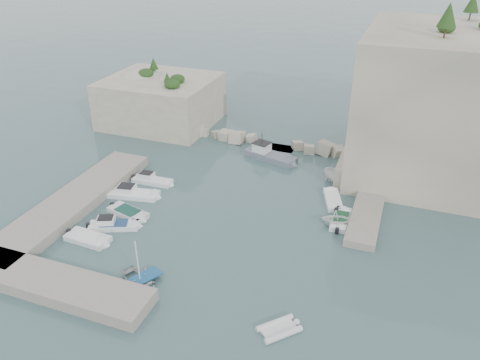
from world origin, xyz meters
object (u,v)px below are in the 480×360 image
(motorboat_e, at_px, (88,241))
(tender_east_c, at_px, (333,202))
(tender_east_b, at_px, (341,222))
(work_boat, at_px, (270,159))
(motorboat_a, at_px, (153,183))
(tender_east_a, at_px, (336,225))
(inflatable_dinghy, at_px, (279,331))
(tender_east_d, at_px, (344,183))
(rowboat, at_px, (141,284))
(motorboat_c, at_px, (128,215))
(motorboat_b, at_px, (134,196))
(motorboat_d, at_px, (115,228))

(motorboat_e, relative_size, tender_east_c, 0.96)
(tender_east_b, xyz_separation_m, work_boat, (-11.25, 11.70, 0.00))
(motorboat_a, distance_m, tender_east_a, 22.38)
(inflatable_dinghy, height_order, tender_east_d, tender_east_d)
(rowboat, bearing_deg, inflatable_dinghy, -67.75)
(motorboat_c, xyz_separation_m, rowboat, (7.01, -9.17, 0.00))
(motorboat_b, height_order, rowboat, motorboat_b)
(motorboat_b, relative_size, motorboat_e, 1.28)
(tender_east_a, height_order, tender_east_b, tender_east_a)
(work_boat, bearing_deg, motorboat_d, -100.14)
(motorboat_c, distance_m, tender_east_b, 22.50)
(motorboat_d, bearing_deg, work_boat, 40.56)
(inflatable_dinghy, bearing_deg, motorboat_b, 100.49)
(tender_east_a, bearing_deg, motorboat_d, 97.89)
(motorboat_d, height_order, tender_east_b, motorboat_d)
(motorboat_a, relative_size, work_boat, 0.69)
(motorboat_d, height_order, inflatable_dinghy, motorboat_d)
(motorboat_a, xyz_separation_m, tender_east_d, (21.56, 7.92, 0.00))
(motorboat_c, distance_m, tender_east_c, 22.48)
(motorboat_d, relative_size, work_boat, 0.71)
(inflatable_dinghy, height_order, tender_east_c, tender_east_c)
(motorboat_e, xyz_separation_m, tender_east_d, (21.60, 20.48, 0.00))
(rowboat, xyz_separation_m, inflatable_dinghy, (12.66, -0.96, 0.00))
(rowboat, distance_m, tender_east_d, 27.70)
(motorboat_c, xyz_separation_m, tender_east_b, (21.53, 6.53, 0.00))
(motorboat_b, relative_size, rowboat, 1.47)
(motorboat_c, bearing_deg, tender_east_b, 31.46)
(inflatable_dinghy, bearing_deg, work_boat, 61.78)
(motorboat_c, xyz_separation_m, tender_east_d, (20.47, 15.05, 0.00))
(inflatable_dinghy, height_order, work_boat, work_boat)
(motorboat_d, bearing_deg, tender_east_d, 17.56)
(motorboat_d, distance_m, tender_east_a, 22.78)
(motorboat_e, height_order, inflatable_dinghy, motorboat_e)
(motorboat_b, relative_size, tender_east_c, 1.22)
(motorboat_a, distance_m, tender_east_b, 22.63)
(motorboat_a, bearing_deg, inflatable_dinghy, -41.99)
(motorboat_b, bearing_deg, motorboat_d, -86.83)
(motorboat_e, height_order, rowboat, rowboat)
(motorboat_b, relative_size, motorboat_c, 1.22)
(motorboat_d, xyz_separation_m, tender_east_d, (20.42, 17.70, 0.00))
(motorboat_a, xyz_separation_m, rowboat, (8.10, -16.29, 0.00))
(motorboat_d, height_order, tender_east_d, tender_east_d)
(motorboat_a, distance_m, motorboat_e, 12.55)
(motorboat_d, xyz_separation_m, inflatable_dinghy, (19.62, -7.47, 0.00))
(tender_east_d, bearing_deg, tender_east_c, 173.30)
(rowboat, relative_size, tender_east_d, 0.83)
(motorboat_e, distance_m, rowboat, 8.95)
(motorboat_e, height_order, tender_east_b, same)
(tender_east_a, distance_m, tender_east_b, 0.88)
(motorboat_b, bearing_deg, rowboat, -66.90)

